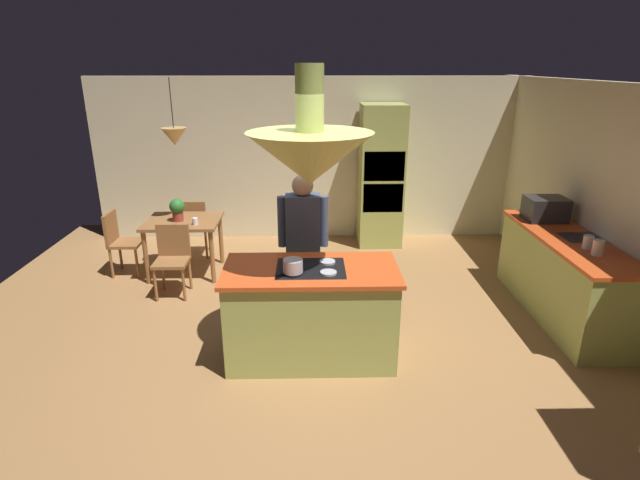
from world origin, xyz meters
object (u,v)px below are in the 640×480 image
object	(u,v)px
cup_on_table	(195,221)
microwave_on_counter	(546,209)
chair_facing_island	(172,255)
canister_sugar	(588,242)
kitchen_island	(311,313)
cooking_pot_on_cooktop	(293,266)
potted_plant_on_table	(177,209)
chair_at_corner	(120,239)
chair_by_back_wall	(194,224)
canister_flour	(598,248)
person_at_island	(303,241)
oven_tower	(381,177)
dining_table	(183,228)

from	to	relation	value
cup_on_table	microwave_on_counter	bearing A→B (deg)	-6.07
microwave_on_counter	chair_facing_island	bearing A→B (deg)	179.53
cup_on_table	canister_sugar	xyz separation A→B (m)	(4.33, -1.45, 0.20)
kitchen_island	cooking_pot_on_cooktop	xyz separation A→B (m)	(-0.16, -0.13, 0.54)
kitchen_island	potted_plant_on_table	xyz separation A→B (m)	(-1.75, 2.07, 0.46)
chair_at_corner	cooking_pot_on_cooktop	size ratio (longest dim) A/B	4.83
chair_by_back_wall	canister_flour	world-z (taller)	canister_flour
kitchen_island	potted_plant_on_table	world-z (taller)	potted_plant_on_table
person_at_island	canister_sugar	xyz separation A→B (m)	(2.92, -0.24, 0.05)
chair_facing_island	canister_flour	xyz separation A→B (m)	(4.54, -1.21, 0.51)
oven_tower	chair_facing_island	world-z (taller)	oven_tower
oven_tower	chair_facing_island	xyz separation A→B (m)	(-2.80, -1.77, -0.58)
kitchen_island	oven_tower	world-z (taller)	oven_tower
chair_facing_island	canister_flour	bearing A→B (deg)	-14.90
kitchen_island	canister_flour	size ratio (longest dim) A/B	10.40
canister_flour	microwave_on_counter	xyz separation A→B (m)	(0.00, 1.17, 0.06)
microwave_on_counter	cooking_pot_on_cooktop	world-z (taller)	microwave_on_counter
dining_table	canister_flour	distance (m)	4.91
person_at_island	chair_facing_island	xyz separation A→B (m)	(-1.62, 0.79, -0.46)
cup_on_table	dining_table	bearing A→B (deg)	136.65
chair_facing_island	canister_sugar	distance (m)	4.68
oven_tower	person_at_island	bearing A→B (deg)	-114.69
oven_tower	dining_table	size ratio (longest dim) A/B	2.23
chair_by_back_wall	cooking_pot_on_cooktop	bearing A→B (deg)	118.35
kitchen_island	oven_tower	bearing A→B (deg)	71.26
kitchen_island	chair_by_back_wall	size ratio (longest dim) A/B	1.88
person_at_island	chair_by_back_wall	size ratio (longest dim) A/B	1.92
canister_sugar	canister_flour	bearing A→B (deg)	-90.00
kitchen_island	dining_table	bearing A→B (deg)	128.99
canister_sugar	person_at_island	bearing A→B (deg)	175.34
chair_facing_island	oven_tower	bearing A→B (deg)	32.26
cooking_pot_on_cooktop	kitchen_island	bearing A→B (deg)	39.09
person_at_island	cooking_pot_on_cooktop	bearing A→B (deg)	-95.87
cup_on_table	person_at_island	bearing A→B (deg)	-40.69
oven_tower	chair_by_back_wall	size ratio (longest dim) A/B	2.49
cup_on_table	microwave_on_counter	world-z (taller)	microwave_on_counter
oven_tower	cup_on_table	bearing A→B (deg)	-152.53
dining_table	canister_flour	xyz separation A→B (m)	(4.54, -1.83, 0.37)
cup_on_table	microwave_on_counter	xyz separation A→B (m)	(4.33, -0.46, 0.27)
kitchen_island	cooking_pot_on_cooktop	distance (m)	0.58
chair_by_back_wall	potted_plant_on_table	bearing A→B (deg)	85.92
chair_at_corner	person_at_island	bearing A→B (deg)	-119.61
dining_table	chair_facing_island	bearing A→B (deg)	-90.00
dining_table	chair_by_back_wall	world-z (taller)	chair_by_back_wall
potted_plant_on_table	canister_flour	bearing A→B (deg)	-21.42
kitchen_island	person_at_island	xyz separation A→B (m)	(-0.08, 0.69, 0.49)
dining_table	microwave_on_counter	world-z (taller)	microwave_on_counter
canister_sugar	cooking_pot_on_cooktop	bearing A→B (deg)	-169.09
person_at_island	oven_tower	bearing A→B (deg)	65.31
chair_at_corner	canister_flour	distance (m)	5.73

